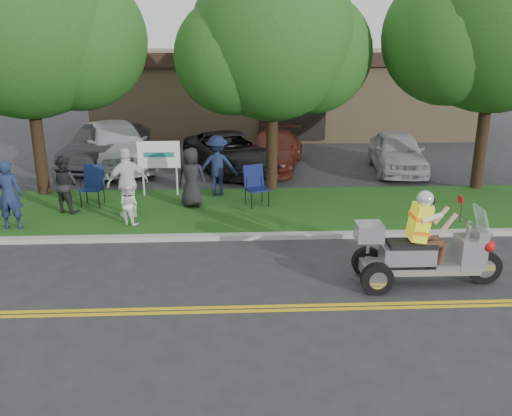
{
  "coord_description": "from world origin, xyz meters",
  "views": [
    {
      "loc": [
        -0.77,
        -9.25,
        4.72
      ],
      "look_at": [
        -0.24,
        2.0,
        1.12
      ],
      "focal_mm": 38.0,
      "sensor_mm": 36.0,
      "label": 1
    }
  ],
  "objects_px": {
    "parked_car_far_left": "(116,144)",
    "parked_car_mid": "(230,152)",
    "trike_scooter": "(422,252)",
    "parked_car_right": "(273,150)",
    "lawn_chair_b": "(255,183)",
    "lawn_chair_a": "(93,183)",
    "spectator_adult_mid": "(65,184)",
    "spectator_adult_left": "(9,195)",
    "spectator_adult_right": "(128,183)",
    "parked_car_far_right": "(397,152)",
    "parked_car_left": "(106,146)"
  },
  "relations": [
    {
      "from": "spectator_adult_right",
      "to": "parked_car_far_left",
      "type": "height_order",
      "value": "spectator_adult_right"
    },
    {
      "from": "spectator_adult_mid",
      "to": "spectator_adult_left",
      "type": "bearing_deg",
      "value": 76.42
    },
    {
      "from": "trike_scooter",
      "to": "lawn_chair_a",
      "type": "bearing_deg",
      "value": 145.29
    },
    {
      "from": "parked_car_right",
      "to": "parked_car_far_right",
      "type": "bearing_deg",
      "value": 3.03
    },
    {
      "from": "lawn_chair_a",
      "to": "parked_car_mid",
      "type": "bearing_deg",
      "value": 53.4
    },
    {
      "from": "lawn_chair_a",
      "to": "parked_car_left",
      "type": "xyz_separation_m",
      "value": [
        -0.69,
        5.02,
        0.06
      ]
    },
    {
      "from": "parked_car_mid",
      "to": "lawn_chair_a",
      "type": "bearing_deg",
      "value": -154.58
    },
    {
      "from": "lawn_chair_b",
      "to": "parked_car_far_right",
      "type": "distance_m",
      "value": 6.72
    },
    {
      "from": "parked_car_far_right",
      "to": "spectator_adult_right",
      "type": "bearing_deg",
      "value": -143.01
    },
    {
      "from": "lawn_chair_a",
      "to": "lawn_chair_b",
      "type": "bearing_deg",
      "value": 2.76
    },
    {
      "from": "lawn_chair_b",
      "to": "parked_car_right",
      "type": "height_order",
      "value": "parked_car_right"
    },
    {
      "from": "lawn_chair_b",
      "to": "parked_car_mid",
      "type": "height_order",
      "value": "parked_car_mid"
    },
    {
      "from": "parked_car_left",
      "to": "parked_car_right",
      "type": "distance_m",
      "value": 6.19
    },
    {
      "from": "trike_scooter",
      "to": "lawn_chair_b",
      "type": "relative_size",
      "value": 2.61
    },
    {
      "from": "lawn_chair_a",
      "to": "spectator_adult_right",
      "type": "height_order",
      "value": "spectator_adult_right"
    },
    {
      "from": "lawn_chair_b",
      "to": "parked_car_mid",
      "type": "xyz_separation_m",
      "value": [
        -0.69,
        4.5,
        -0.05
      ]
    },
    {
      "from": "lawn_chair_b",
      "to": "spectator_adult_right",
      "type": "bearing_deg",
      "value": 175.29
    },
    {
      "from": "spectator_adult_right",
      "to": "parked_car_mid",
      "type": "xyz_separation_m",
      "value": [
        2.69,
        5.45,
        -0.35
      ]
    },
    {
      "from": "spectator_adult_left",
      "to": "parked_car_right",
      "type": "bearing_deg",
      "value": -140.28
    },
    {
      "from": "parked_car_left",
      "to": "lawn_chair_b",
      "type": "bearing_deg",
      "value": -32.75
    },
    {
      "from": "lawn_chair_b",
      "to": "parked_car_left",
      "type": "relative_size",
      "value": 0.23
    },
    {
      "from": "spectator_adult_left",
      "to": "lawn_chair_a",
      "type": "bearing_deg",
      "value": -131.72
    },
    {
      "from": "trike_scooter",
      "to": "parked_car_right",
      "type": "distance_m",
      "value": 10.26
    },
    {
      "from": "lawn_chair_a",
      "to": "parked_car_left",
      "type": "relative_size",
      "value": 0.23
    },
    {
      "from": "parked_car_far_right",
      "to": "parked_car_far_left",
      "type": "bearing_deg",
      "value": -179.04
    },
    {
      "from": "parked_car_mid",
      "to": "parked_car_far_left",
      "type": "bearing_deg",
      "value": 149.35
    },
    {
      "from": "parked_car_right",
      "to": "parked_car_far_left",
      "type": "bearing_deg",
      "value": -169.51
    },
    {
      "from": "spectator_adult_mid",
      "to": "parked_car_far_left",
      "type": "bearing_deg",
      "value": -68.47
    },
    {
      "from": "parked_car_mid",
      "to": "parked_car_right",
      "type": "distance_m",
      "value": 1.63
    },
    {
      "from": "spectator_adult_right",
      "to": "lawn_chair_a",
      "type": "bearing_deg",
      "value": -71.81
    },
    {
      "from": "lawn_chair_a",
      "to": "parked_car_right",
      "type": "bearing_deg",
      "value": 46.3
    },
    {
      "from": "parked_car_far_left",
      "to": "parked_car_right",
      "type": "height_order",
      "value": "parked_car_far_left"
    },
    {
      "from": "spectator_adult_right",
      "to": "lawn_chair_b",
      "type": "bearing_deg",
      "value": 168.78
    },
    {
      "from": "spectator_adult_right",
      "to": "parked_car_right",
      "type": "relative_size",
      "value": 0.41
    },
    {
      "from": "spectator_adult_mid",
      "to": "parked_car_far_left",
      "type": "height_order",
      "value": "parked_car_far_left"
    },
    {
      "from": "spectator_adult_right",
      "to": "trike_scooter",
      "type": "bearing_deg",
      "value": 120.0
    },
    {
      "from": "lawn_chair_b",
      "to": "spectator_adult_left",
      "type": "xyz_separation_m",
      "value": [
        -6.16,
        -1.71,
        0.24
      ]
    },
    {
      "from": "spectator_adult_mid",
      "to": "spectator_adult_right",
      "type": "distance_m",
      "value": 1.86
    },
    {
      "from": "spectator_adult_mid",
      "to": "parked_car_right",
      "type": "bearing_deg",
      "value": -114.41
    },
    {
      "from": "parked_car_far_right",
      "to": "lawn_chair_a",
      "type": "bearing_deg",
      "value": -152.0
    },
    {
      "from": "parked_car_left",
      "to": "spectator_adult_mid",
      "type": "bearing_deg",
      "value": -76.58
    },
    {
      "from": "spectator_adult_mid",
      "to": "parked_car_right",
      "type": "distance_m",
      "value": 8.08
    },
    {
      "from": "parked_car_mid",
      "to": "parked_car_right",
      "type": "relative_size",
      "value": 1.08
    },
    {
      "from": "lawn_chair_b",
      "to": "spectator_adult_right",
      "type": "relative_size",
      "value": 0.6
    },
    {
      "from": "trike_scooter",
      "to": "spectator_adult_left",
      "type": "xyz_separation_m",
      "value": [
        -9.18,
        3.42,
        0.3
      ]
    },
    {
      "from": "parked_car_left",
      "to": "trike_scooter",
      "type": "bearing_deg",
      "value": -39.17
    },
    {
      "from": "spectator_adult_mid",
      "to": "lawn_chair_b",
      "type": "bearing_deg",
      "value": -150.97
    },
    {
      "from": "trike_scooter",
      "to": "parked_car_right",
      "type": "bearing_deg",
      "value": 102.62
    },
    {
      "from": "spectator_adult_mid",
      "to": "spectator_adult_right",
      "type": "relative_size",
      "value": 0.83
    },
    {
      "from": "parked_car_far_left",
      "to": "parked_car_mid",
      "type": "bearing_deg",
      "value": -29.5
    }
  ]
}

